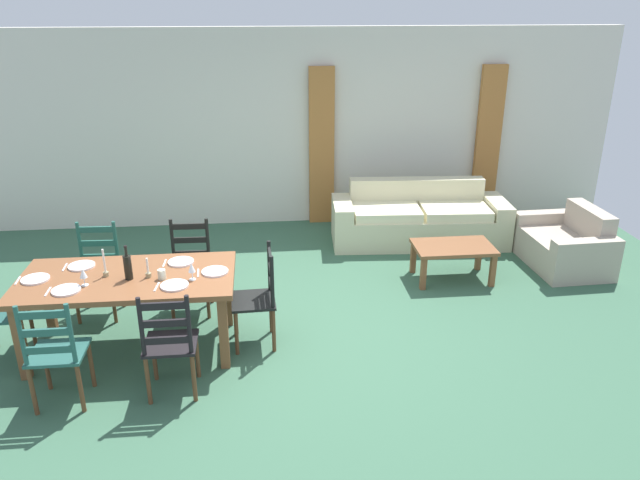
{
  "coord_description": "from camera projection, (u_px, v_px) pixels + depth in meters",
  "views": [
    {
      "loc": [
        -0.28,
        -5.16,
        3.06
      ],
      "look_at": [
        0.31,
        0.57,
        0.75
      ],
      "focal_mm": 34.13,
      "sensor_mm": 36.0,
      "label": 1
    }
  ],
  "objects": [
    {
      "name": "ground_plane",
      "position": [
        294.0,
        335.0,
        5.94
      ],
      "size": [
        9.6,
        9.6,
        0.02
      ],
      "primitive_type": "cube",
      "color": "#375F46"
    },
    {
      "name": "wall_far",
      "position": [
        278.0,
        128.0,
        8.48
      ],
      "size": [
        9.6,
        0.16,
        2.7
      ],
      "primitive_type": "cube",
      "color": "silver",
      "rests_on": "ground_plane"
    },
    {
      "name": "curtain_panel_left",
      "position": [
        322.0,
        147.0,
        8.5
      ],
      "size": [
        0.35,
        0.08,
        2.2
      ],
      "primitive_type": "cube",
      "color": "#B06E35",
      "rests_on": "ground_plane"
    },
    {
      "name": "curtain_panel_right",
      "position": [
        488.0,
        143.0,
        8.72
      ],
      "size": [
        0.35,
        0.08,
        2.2
      ],
      "primitive_type": "cube",
      "color": "#B06E35",
      "rests_on": "ground_plane"
    },
    {
      "name": "dining_table",
      "position": [
        128.0,
        285.0,
        5.44
      ],
      "size": [
        1.9,
        0.96,
        0.75
      ],
      "color": "brown",
      "rests_on": "ground_plane"
    },
    {
      "name": "dining_chair_near_left",
      "position": [
        56.0,
        353.0,
        4.74
      ],
      "size": [
        0.42,
        0.4,
        0.96
      ],
      "color": "#25554D",
      "rests_on": "ground_plane"
    },
    {
      "name": "dining_chair_near_right",
      "position": [
        170.0,
        344.0,
        4.87
      ],
      "size": [
        0.42,
        0.4,
        0.96
      ],
      "color": "black",
      "rests_on": "ground_plane"
    },
    {
      "name": "dining_chair_far_left",
      "position": [
        98.0,
        271.0,
        6.17
      ],
      "size": [
        0.44,
        0.42,
        0.96
      ],
      "color": "#215649",
      "rests_on": "ground_plane"
    },
    {
      "name": "dining_chair_far_right",
      "position": [
        191.0,
        267.0,
        6.25
      ],
      "size": [
        0.43,
        0.41,
        0.96
      ],
      "color": "black",
      "rests_on": "ground_plane"
    },
    {
      "name": "dining_chair_head_east",
      "position": [
        259.0,
        297.0,
        5.62
      ],
      "size": [
        0.42,
        0.44,
        0.96
      ],
      "color": "black",
      "rests_on": "ground_plane"
    },
    {
      "name": "dinner_plate_near_left",
      "position": [
        66.0,
        290.0,
        5.13
      ],
      "size": [
        0.24,
        0.24,
        0.02
      ],
      "primitive_type": "cylinder",
      "color": "white",
      "rests_on": "dining_table"
    },
    {
      "name": "fork_near_left",
      "position": [
        48.0,
        292.0,
        5.12
      ],
      "size": [
        0.02,
        0.17,
        0.01
      ],
      "primitive_type": "cube",
      "rotation": [
        0.0,
        0.0,
        0.02
      ],
      "color": "silver",
      "rests_on": "dining_table"
    },
    {
      "name": "dinner_plate_near_right",
      "position": [
        174.0,
        285.0,
        5.21
      ],
      "size": [
        0.24,
        0.24,
        0.02
      ],
      "primitive_type": "cylinder",
      "color": "white",
      "rests_on": "dining_table"
    },
    {
      "name": "fork_near_right",
      "position": [
        157.0,
        287.0,
        5.2
      ],
      "size": [
        0.03,
        0.17,
        0.01
      ],
      "primitive_type": "cube",
      "rotation": [
        0.0,
        0.0,
        -0.09
      ],
      "color": "silver",
      "rests_on": "dining_table"
    },
    {
      "name": "dinner_plate_far_left",
      "position": [
        82.0,
        266.0,
        5.59
      ],
      "size": [
        0.24,
        0.24,
        0.02
      ],
      "primitive_type": "cylinder",
      "color": "white",
      "rests_on": "dining_table"
    },
    {
      "name": "fork_far_left",
      "position": [
        65.0,
        267.0,
        5.58
      ],
      "size": [
        0.02,
        0.17,
        0.01
      ],
      "primitive_type": "cube",
      "rotation": [
        0.0,
        0.0,
        0.05
      ],
      "color": "silver",
      "rests_on": "dining_table"
    },
    {
      "name": "dinner_plate_far_right",
      "position": [
        181.0,
        262.0,
        5.68
      ],
      "size": [
        0.24,
        0.24,
        0.02
      ],
      "primitive_type": "cylinder",
      "color": "white",
      "rests_on": "dining_table"
    },
    {
      "name": "fork_far_right",
      "position": [
        165.0,
        263.0,
        5.66
      ],
      "size": [
        0.02,
        0.17,
        0.01
      ],
      "primitive_type": "cube",
      "rotation": [
        0.0,
        0.0,
        -0.02
      ],
      "color": "silver",
      "rests_on": "dining_table"
    },
    {
      "name": "dinner_plate_head_west",
      "position": [
        35.0,
        279.0,
        5.33
      ],
      "size": [
        0.24,
        0.24,
        0.02
      ],
      "primitive_type": "cylinder",
      "color": "white",
      "rests_on": "dining_table"
    },
    {
      "name": "fork_head_west",
      "position": [
        18.0,
        281.0,
        5.32
      ],
      "size": [
        0.03,
        0.17,
        0.01
      ],
      "primitive_type": "cube",
      "rotation": [
        0.0,
        0.0,
        0.08
      ],
      "color": "silver",
      "rests_on": "dining_table"
    },
    {
      "name": "dinner_plate_head_east",
      "position": [
        215.0,
        272.0,
        5.48
      ],
      "size": [
        0.24,
        0.24,
        0.02
      ],
      "primitive_type": "cylinder",
      "color": "white",
      "rests_on": "dining_table"
    },
    {
      "name": "fork_head_east",
      "position": [
        198.0,
        273.0,
        5.46
      ],
      "size": [
        0.03,
        0.17,
        0.01
      ],
      "primitive_type": "cube",
      "rotation": [
        0.0,
        0.0,
        0.07
      ],
      "color": "silver",
      "rests_on": "dining_table"
    },
    {
      "name": "wine_bottle",
      "position": [
        128.0,
        267.0,
        5.31
      ],
      "size": [
        0.07,
        0.07,
        0.32
      ],
      "color": "black",
      "rests_on": "dining_table"
    },
    {
      "name": "wine_glass_near_left",
      "position": [
        83.0,
        274.0,
        5.19
      ],
      "size": [
        0.06,
        0.06,
        0.16
      ],
      "color": "white",
      "rests_on": "dining_table"
    },
    {
      "name": "wine_glass_near_right",
      "position": [
        192.0,
        268.0,
        5.3
      ],
      "size": [
        0.06,
        0.06,
        0.16
      ],
      "color": "white",
      "rests_on": "dining_table"
    },
    {
      "name": "coffee_cup_primary",
      "position": [
        162.0,
        274.0,
        5.34
      ],
      "size": [
        0.07,
        0.07,
        0.09
      ],
      "primitive_type": "cylinder",
      "color": "beige",
      "rests_on": "dining_table"
    },
    {
      "name": "candle_tall",
      "position": [
        105.0,
        269.0,
        5.38
      ],
      "size": [
        0.05,
        0.05,
        0.26
      ],
      "color": "#998C66",
      "rests_on": "dining_table"
    },
    {
      "name": "candle_short",
      "position": [
        148.0,
        272.0,
        5.37
      ],
      "size": [
        0.05,
        0.05,
        0.18
      ],
      "color": "#998C66",
      "rests_on": "dining_table"
    },
    {
      "name": "couch",
      "position": [
        418.0,
        220.0,
        8.1
      ],
      "size": [
        2.33,
        0.94,
        0.8
      ],
      "color": "beige",
      "rests_on": "ground_plane"
    },
    {
      "name": "coffee_table",
      "position": [
        453.0,
        251.0,
        6.96
      ],
      "size": [
        0.9,
        0.56,
        0.42
      ],
      "color": "brown",
      "rests_on": "ground_plane"
    },
    {
      "name": "armchair_upholstered",
      "position": [
        568.0,
        246.0,
        7.38
      ],
      "size": [
        0.84,
        1.19,
        0.72
      ],
      "color": "#B0A08E",
      "rests_on": "ground_plane"
    }
  ]
}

